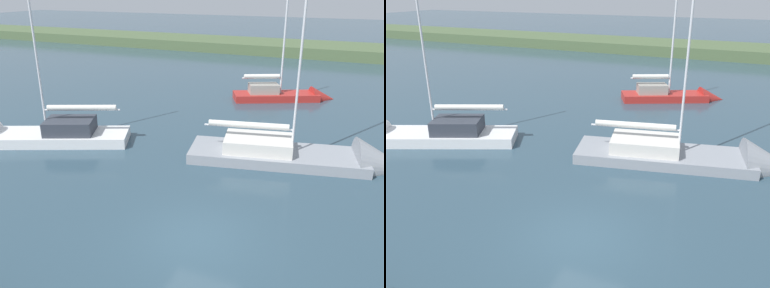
% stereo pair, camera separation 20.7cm
% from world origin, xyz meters
% --- Properties ---
extents(ground_plane, '(200.00, 200.00, 0.00)m').
position_xyz_m(ground_plane, '(0.00, 0.00, 0.00)').
color(ground_plane, '#2D4756').
extents(far_shoreline, '(180.00, 8.00, 2.40)m').
position_xyz_m(far_shoreline, '(0.00, -40.10, 0.00)').
color(far_shoreline, '#4C603D').
rests_on(far_shoreline, ground_plane).
extents(sailboat_behind_pier, '(8.91, 5.60, 11.11)m').
position_xyz_m(sailboat_behind_pier, '(11.22, -4.51, 0.20)').
color(sailboat_behind_pier, white).
rests_on(sailboat_behind_pier, ground_plane).
extents(sailboat_near_dock, '(10.16, 4.61, 12.42)m').
position_xyz_m(sailboat_near_dock, '(-2.78, -7.67, 0.17)').
color(sailboat_near_dock, gray).
rests_on(sailboat_near_dock, ground_plane).
extents(sailboat_far_right, '(7.29, 4.81, 8.25)m').
position_xyz_m(sailboat_far_right, '(0.64, -18.34, 0.13)').
color(sailboat_far_right, '#B22823').
rests_on(sailboat_far_right, ground_plane).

